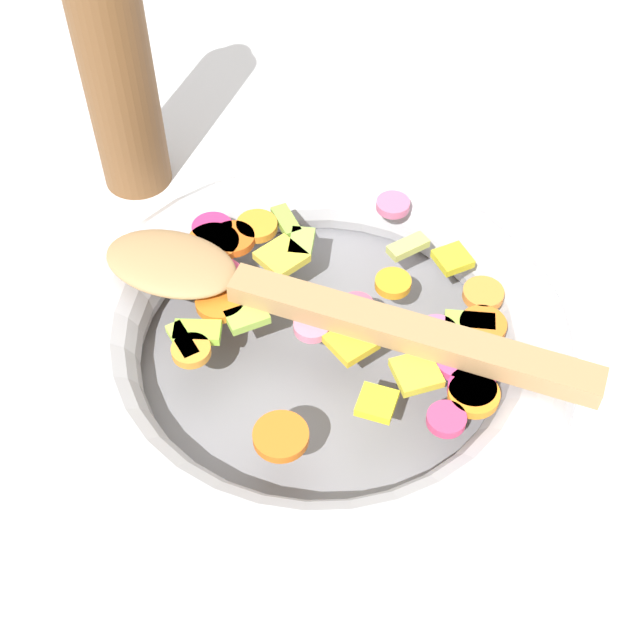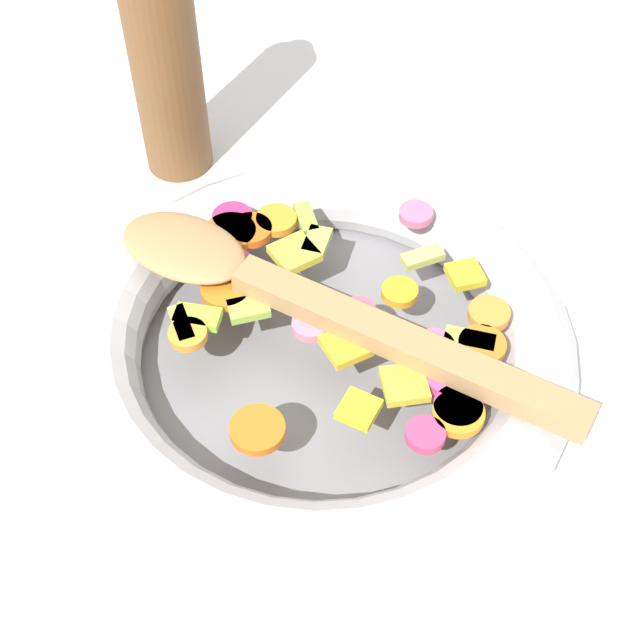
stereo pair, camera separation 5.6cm
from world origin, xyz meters
The scene contains 5 objects.
ground_plane centered at (0.00, 0.00, 0.00)m, with size 4.00×4.00×0.00m, color silver.
skillet centered at (0.00, 0.00, 0.02)m, with size 0.33×0.33×0.05m.
chopped_vegetables centered at (-0.01, 0.01, 0.05)m, with size 0.23×0.22×0.01m.
wooden_spoon centered at (-0.01, -0.02, 0.06)m, with size 0.24×0.27×0.01m.
pepper_mill centered at (-0.23, -0.08, 0.11)m, with size 0.05×0.05×0.24m.
Camera 1 is at (0.34, -0.12, 0.48)m, focal length 50.00 mm.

